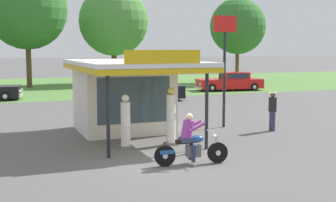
{
  "coord_description": "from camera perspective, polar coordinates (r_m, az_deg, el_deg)",
  "views": [
    {
      "loc": [
        -4.97,
        -12.78,
        3.53
      ],
      "look_at": [
        1.59,
        4.25,
        1.4
      ],
      "focal_mm": 49.03,
      "sensor_mm": 36.0,
      "label": 1
    }
  ],
  "objects": [
    {
      "name": "service_station_kiosk",
      "position": [
        19.17,
        -5.34,
        1.3
      ],
      "size": [
        4.39,
        6.84,
        3.46
      ],
      "color": "silver",
      "rests_on": "ground"
    },
    {
      "name": "tree_oak_centre",
      "position": [
        45.15,
        -6.8,
        9.72
      ],
      "size": [
        6.71,
        6.71,
        9.43
      ],
      "color": "brown",
      "rests_on": "ground"
    },
    {
      "name": "motorcycle_with_rider",
      "position": [
        13.91,
        2.81,
        -5.29
      ],
      "size": [
        2.31,
        0.7,
        1.58
      ],
      "color": "black",
      "rests_on": "ground"
    },
    {
      "name": "gas_pump_offside",
      "position": [
        16.67,
        0.37,
        -2.18
      ],
      "size": [
        0.44,
        0.44,
        2.11
      ],
      "color": "slate",
      "rests_on": "ground"
    },
    {
      "name": "grass_verge_strip",
      "position": [
        43.21,
        -14.39,
        1.77
      ],
      "size": [
        120.0,
        24.0,
        0.01
      ],
      "primitive_type": "cube",
      "color": "#56843D",
      "rests_on": "ground"
    },
    {
      "name": "ground_plane",
      "position": [
        14.16,
        0.2,
        -7.78
      ],
      "size": [
        300.0,
        300.0,
        0.0
      ],
      "primitive_type": "plane",
      "color": "#5B5959"
    },
    {
      "name": "bystander_admiring_sedan",
      "position": [
        19.91,
        12.86,
        -1.12
      ],
      "size": [
        0.36,
        0.36,
        1.67
      ],
      "color": "#2D3351",
      "rests_on": "ground"
    },
    {
      "name": "parked_car_back_row_centre_right",
      "position": [
        30.47,
        -3.2,
        1.39
      ],
      "size": [
        5.63,
        2.38,
        1.61
      ],
      "color": "black",
      "rests_on": "ground"
    },
    {
      "name": "parked_car_back_row_far_right",
      "position": [
        38.35,
        7.74,
        2.35
      ],
      "size": [
        5.72,
        2.62,
        1.5
      ],
      "color": "red",
      "rests_on": "ground"
    },
    {
      "name": "tree_oak_distant_spare",
      "position": [
        46.95,
        8.79,
        9.0
      ],
      "size": [
        5.55,
        5.55,
        8.42
      ],
      "color": "brown",
      "rests_on": "ground"
    },
    {
      "name": "roadside_pole_sign",
      "position": [
        20.35,
        7.05,
        6.08
      ],
      "size": [
        1.1,
        0.12,
        4.91
      ],
      "color": "black",
      "rests_on": "ground"
    },
    {
      "name": "gas_pump_nearside",
      "position": [
        16.14,
        -5.29,
        -2.85
      ],
      "size": [
        0.44,
        0.44,
        1.91
      ],
      "color": "slate",
      "rests_on": "ground"
    },
    {
      "name": "tree_oak_far_left",
      "position": [
        42.63,
        -17.13,
        10.82
      ],
      "size": [
        7.03,
        7.03,
        10.37
      ],
      "color": "brown",
      "rests_on": "ground"
    }
  ]
}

